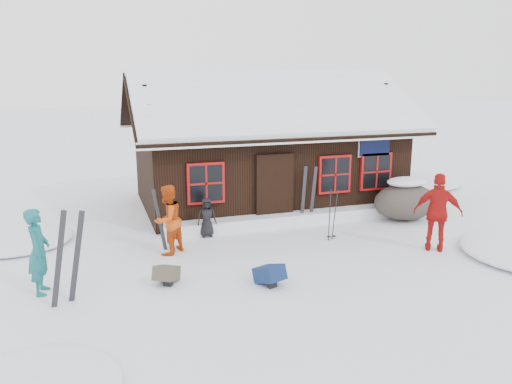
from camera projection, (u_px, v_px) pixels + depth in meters
The scene contains 15 objects.
ground at pixel (275, 255), 11.98m from camera, with size 120.00×120.00×0.00m, color white.
mountain_hut at pixel (265, 156), 16.68m from camera, with size 8.90×6.09×4.42m.
snow_drift at pixel (296, 218), 14.48m from camera, with size 7.60×0.60×0.35m, color white.
snow_mounds at pixel (306, 227), 14.21m from camera, with size 20.60×13.20×0.48m.
skier_teal at pixel (38, 251), 9.74m from camera, with size 0.63×0.42×1.74m, color #145F63.
skier_orange_left at pixel (168, 220), 11.92m from camera, with size 0.82×0.64×1.70m, color #C3420D.
skier_orange_right at pixel (438, 213), 12.10m from camera, with size 1.14×0.47×1.94m, color #AD1211.
skier_crouched at pixel (207, 217), 13.27m from camera, with size 0.52×0.34×1.06m, color black.
boulder at pixel (405, 201), 14.84m from camera, with size 1.95×1.46×1.15m.
ski_pair_left at pixel (68, 258), 9.30m from camera, with size 0.74×0.21×1.87m.
ski_pair_mid at pixel (165, 221), 12.15m from camera, with size 0.48×0.35×1.60m.
ski_pair_right at pixel (308, 196), 14.39m from camera, with size 0.50×0.14×1.74m.
ski_poles at pixel (332, 216), 13.00m from camera, with size 0.25×0.12×1.38m.
backpack_blue at pixel (270, 277), 10.28m from camera, with size 0.44×0.59×0.32m, color #11224B.
backpack_olive at pixel (167, 276), 10.35m from camera, with size 0.41×0.55×0.30m, color #454131.
Camera 1 is at (-4.00, -10.58, 4.24)m, focal length 35.00 mm.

